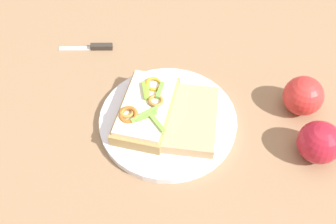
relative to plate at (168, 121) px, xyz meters
name	(u,v)px	position (x,y,z in m)	size (l,w,h in m)	color
ground_plane	(168,123)	(0.00, 0.00, -0.01)	(2.00, 2.00, 0.00)	#937050
plate	(168,121)	(0.00, 0.00, 0.00)	(0.27, 0.27, 0.02)	white
sandwich	(146,109)	(0.04, 0.01, 0.03)	(0.14, 0.19, 0.05)	#A9864E
bread_slice_side	(190,119)	(-0.04, -0.01, 0.02)	(0.15, 0.10, 0.02)	tan
apple_0	(319,142)	(-0.27, -0.08, 0.03)	(0.08, 0.08, 0.08)	#B11C2D
apple_2	(303,96)	(-0.21, -0.17, 0.03)	(0.08, 0.08, 0.08)	red
knife	(93,47)	(0.26, -0.09, 0.00)	(0.11, 0.08, 0.01)	silver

